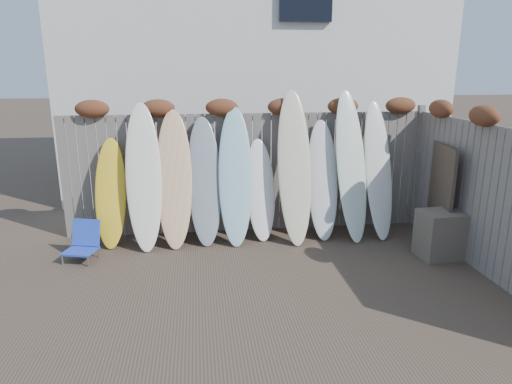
{
  "coord_description": "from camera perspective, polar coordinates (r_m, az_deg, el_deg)",
  "views": [
    {
      "loc": [
        -0.81,
        -5.02,
        2.71
      ],
      "look_at": [
        0.0,
        1.2,
        1.0
      ],
      "focal_mm": 32.0,
      "sensor_mm": 36.0,
      "label": 1
    }
  ],
  "objects": [
    {
      "name": "ground",
      "position": [
        5.76,
        1.58,
        -12.81
      ],
      "size": [
        80.0,
        80.0,
        0.0
      ],
      "primitive_type": "plane",
      "color": "#493A2D"
    },
    {
      "name": "back_fence",
      "position": [
        7.62,
        -0.72,
        3.7
      ],
      "size": [
        6.05,
        0.28,
        2.24
      ],
      "color": "slate",
      "rests_on": "ground"
    },
    {
      "name": "right_fence",
      "position": [
        6.69,
        27.53,
        -0.06
      ],
      "size": [
        0.28,
        4.4,
        2.24
      ],
      "color": "slate",
      "rests_on": "ground"
    },
    {
      "name": "house",
      "position": [
        11.61,
        -0.97,
        17.68
      ],
      "size": [
        8.5,
        5.5,
        6.33
      ],
      "color": "silver",
      "rests_on": "ground"
    },
    {
      "name": "beach_chair",
      "position": [
        7.14,
        -20.78,
        -5.83
      ],
      "size": [
        0.53,
        0.55,
        0.57
      ],
      "color": "blue",
      "rests_on": "ground"
    },
    {
      "name": "wooden_crate",
      "position": [
        7.25,
        22.03,
        -4.94
      ],
      "size": [
        0.63,
        0.54,
        0.69
      ],
      "primitive_type": "cube",
      "rotation": [
        0.0,
        0.0,
        0.07
      ],
      "color": "brown",
      "rests_on": "ground"
    },
    {
      "name": "lattice_panel",
      "position": [
        7.61,
        22.02,
        -0.47
      ],
      "size": [
        0.27,
        1.04,
        1.59
      ],
      "primitive_type": "cube",
      "rotation": [
        0.0,
        0.0,
        -0.21
      ],
      "color": "#30221D",
      "rests_on": "ground"
    },
    {
      "name": "surfboard_0",
      "position": [
        7.42,
        -17.71,
        -0.14
      ],
      "size": [
        0.53,
        0.64,
        1.67
      ],
      "primitive_type": "ellipsoid",
      "rotation": [
        -0.31,
        0.0,
        -0.07
      ],
      "color": "yellow",
      "rests_on": "ground"
    },
    {
      "name": "surfboard_1",
      "position": [
        7.17,
        -13.86,
        1.86
      ],
      "size": [
        0.58,
        0.81,
        2.21
      ],
      "primitive_type": "ellipsoid",
      "rotation": [
        -0.31,
        0.0,
        0.06
      ],
      "color": "silver",
      "rests_on": "ground"
    },
    {
      "name": "surfboard_2",
      "position": [
        7.17,
        -10.2,
        1.61
      ],
      "size": [
        0.57,
        0.75,
        2.1
      ],
      "primitive_type": "ellipsoid",
      "rotation": [
        -0.31,
        0.0,
        -0.02
      ],
      "color": "#D9B473",
      "rests_on": "ground"
    },
    {
      "name": "surfboard_3",
      "position": [
        7.22,
        -6.45,
        1.36
      ],
      "size": [
        0.54,
        0.71,
        1.98
      ],
      "primitive_type": "ellipsoid",
      "rotation": [
        -0.31,
        0.0,
        0.02
      ],
      "color": "gray",
      "rests_on": "ground"
    },
    {
      "name": "surfboard_4",
      "position": [
        7.18,
        -2.6,
        1.98
      ],
      "size": [
        0.58,
        0.78,
        2.13
      ],
      "primitive_type": "ellipsoid",
      "rotation": [
        -0.31,
        0.0,
        -0.07
      ],
      "color": "#99CBD9",
      "rests_on": "ground"
    },
    {
      "name": "surfboard_5",
      "position": [
        7.38,
        0.57,
        0.28
      ],
      "size": [
        0.5,
        0.61,
        1.61
      ],
      "primitive_type": "ellipsoid",
      "rotation": [
        -0.31,
        0.0,
        0.06
      ],
      "color": "white",
      "rests_on": "ground"
    },
    {
      "name": "surfboard_6",
      "position": [
        7.24,
        4.83,
        3.11
      ],
      "size": [
        0.54,
        0.84,
        2.39
      ],
      "primitive_type": "ellipsoid",
      "rotation": [
        -0.31,
        0.0,
        -0.0
      ],
      "color": "beige",
      "rests_on": "ground"
    },
    {
      "name": "surfboard_7",
      "position": [
        7.5,
        8.32,
        1.51
      ],
      "size": [
        0.53,
        0.7,
        1.9
      ],
      "primitive_type": "ellipsoid",
      "rotation": [
        -0.31,
        0.0,
        -0.05
      ],
      "color": "silver",
      "rests_on": "ground"
    },
    {
      "name": "surfboard_8",
      "position": [
        7.49,
        11.81,
        3.22
      ],
      "size": [
        0.57,
        0.88,
        2.38
      ],
      "primitive_type": "ellipsoid",
      "rotation": [
        -0.31,
        0.0,
        0.1
      ],
      "color": "silver",
      "rests_on": "ground"
    },
    {
      "name": "surfboard_9",
      "position": [
        7.7,
        15.04,
        2.66
      ],
      "size": [
        0.51,
        0.8,
        2.2
      ],
      "primitive_type": "ellipsoid",
      "rotation": [
        -0.31,
        0.0,
        0.07
      ],
      "color": "silver",
      "rests_on": "ground"
    }
  ]
}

